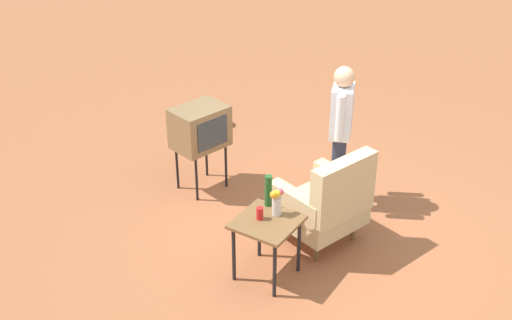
% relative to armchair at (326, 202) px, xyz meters
% --- Properties ---
extents(ground_plane, '(60.00, 60.00, 0.00)m').
position_rel_armchair_xyz_m(ground_plane, '(-0.14, 0.01, -0.50)').
color(ground_plane, '#A05B38').
extents(armchair, '(0.96, 0.97, 1.06)m').
position_rel_armchair_xyz_m(armchair, '(0.00, 0.00, 0.00)').
color(armchair, brown).
rests_on(armchair, ground).
extents(side_table, '(0.56, 0.56, 0.63)m').
position_rel_armchair_xyz_m(side_table, '(0.77, -0.22, 0.04)').
color(side_table, black).
rests_on(side_table, ground).
extents(tv_on_stand, '(0.69, 0.57, 1.03)m').
position_rel_armchair_xyz_m(tv_on_stand, '(-0.21, -1.72, 0.28)').
color(tv_on_stand, black).
rests_on(tv_on_stand, ground).
extents(person_standing, '(0.54, 0.33, 1.64)m').
position_rel_armchair_xyz_m(person_standing, '(-0.76, -0.24, 0.44)').
color(person_standing, '#2D3347').
rests_on(person_standing, ground).
extents(bottle_wine_green, '(0.07, 0.07, 0.32)m').
position_rel_armchair_xyz_m(bottle_wine_green, '(0.54, -0.35, 0.29)').
color(bottle_wine_green, '#1E5623').
rests_on(bottle_wine_green, side_table).
extents(soda_can_red, '(0.07, 0.07, 0.12)m').
position_rel_armchair_xyz_m(soda_can_red, '(0.78, -0.29, 0.19)').
color(soda_can_red, red).
rests_on(soda_can_red, side_table).
extents(flower_vase, '(0.15, 0.09, 0.27)m').
position_rel_armchair_xyz_m(flower_vase, '(0.63, -0.20, 0.28)').
color(flower_vase, silver).
rests_on(flower_vase, side_table).
extents(shrub_near, '(0.27, 0.27, 0.21)m').
position_rel_armchair_xyz_m(shrub_near, '(-1.69, -2.52, -0.39)').
color(shrub_near, olive).
rests_on(shrub_near, ground).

